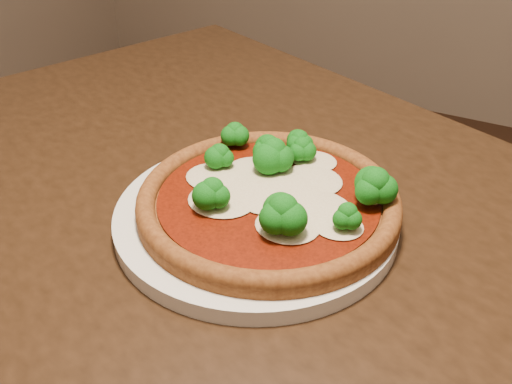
% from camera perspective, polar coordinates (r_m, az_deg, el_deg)
% --- Properties ---
extents(dining_table, '(1.51, 1.28, 0.75)m').
position_cam_1_polar(dining_table, '(0.63, -0.37, -13.82)').
color(dining_table, black).
rests_on(dining_table, floor).
extents(plate, '(0.30, 0.30, 0.02)m').
position_cam_1_polar(plate, '(0.62, 0.00, -2.40)').
color(plate, silver).
rests_on(plate, dining_table).
extents(pizza, '(0.28, 0.28, 0.06)m').
position_cam_1_polar(pizza, '(0.61, 1.63, -0.15)').
color(pizza, brown).
rests_on(pizza, plate).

